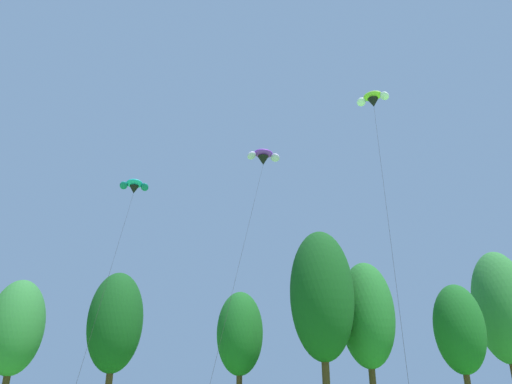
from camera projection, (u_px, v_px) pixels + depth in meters
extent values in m
ellipsoid|color=#2D7033|center=(16.00, 327.00, 39.45)|extent=(4.51, 4.51, 7.89)
ellipsoid|color=#144719|center=(115.00, 321.00, 41.09)|extent=(4.77, 4.77, 8.63)
ellipsoid|color=#19561E|center=(240.00, 333.00, 45.69)|extent=(4.53, 4.53, 7.94)
cylinder|color=#472D19|center=(326.00, 379.00, 40.70)|extent=(0.67, 0.67, 3.84)
ellipsoid|color=#144719|center=(322.00, 294.00, 43.40)|extent=(5.94, 5.94, 12.03)
cylinder|color=#472D19|center=(373.00, 383.00, 42.98)|extent=(0.62, 0.62, 3.22)
ellipsoid|color=#236628|center=(367.00, 314.00, 45.25)|extent=(5.26, 5.26, 10.07)
ellipsoid|color=#19561E|center=(459.00, 328.00, 44.10)|extent=(4.64, 4.64, 8.27)
ellipsoid|color=#2D7033|center=(502.00, 306.00, 50.31)|extent=(5.90, 5.90, 11.92)
ellipsoid|color=teal|center=(134.00, 184.00, 38.08)|extent=(1.39, 1.06, 0.81)
ellipsoid|color=#0F666B|center=(145.00, 187.00, 38.17)|extent=(0.89, 0.86, 0.90)
ellipsoid|color=#0F666B|center=(124.00, 185.00, 37.82)|extent=(0.82, 0.87, 0.90)
cone|color=black|center=(134.00, 190.00, 37.98)|extent=(0.80, 0.80, 0.64)
cylinder|color=black|center=(113.00, 261.00, 28.79)|extent=(0.19, 14.00, 14.42)
ellipsoid|color=purple|center=(263.00, 153.00, 40.69)|extent=(1.73, 1.20, 0.86)
ellipsoid|color=silver|center=(275.00, 158.00, 40.79)|extent=(1.06, 0.99, 1.00)
ellipsoid|color=silver|center=(252.00, 155.00, 40.38)|extent=(0.99, 0.99, 1.00)
cone|color=black|center=(263.00, 161.00, 40.54)|extent=(1.00, 1.00, 0.81)
cylinder|color=black|center=(245.00, 241.00, 30.46)|extent=(4.84, 13.87, 17.65)
ellipsoid|color=#93D633|center=(372.00, 96.00, 33.75)|extent=(1.59, 1.48, 0.76)
ellipsoid|color=white|center=(385.00, 96.00, 33.29)|extent=(0.89, 0.97, 0.86)
ellipsoid|color=white|center=(361.00, 102.00, 34.04)|extent=(0.95, 0.93, 0.86)
cone|color=black|center=(373.00, 103.00, 33.62)|extent=(1.06, 1.06, 0.65)
cylinder|color=black|center=(386.00, 203.00, 25.12)|extent=(4.50, 10.16, 18.65)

